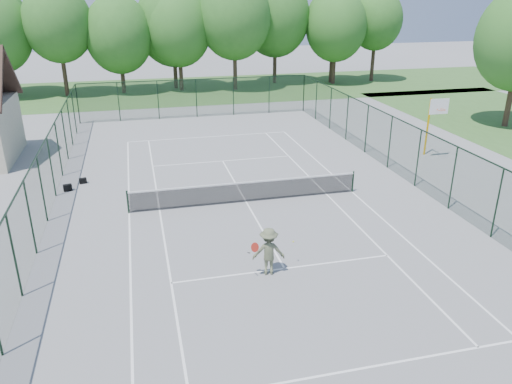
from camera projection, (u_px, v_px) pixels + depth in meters
The scene contains 10 objects.
ground at pixel (246, 202), 24.00m from camera, with size 140.00×140.00×0.00m, color gray.
grass_far at pixel (182, 90), 51.02m from camera, with size 80.00×16.00×0.01m, color #406C2F.
court_lines at pixel (246, 202), 24.00m from camera, with size 11.05×23.85×0.01m.
tennis_net at pixel (246, 191), 23.78m from camera, with size 11.08×0.08×1.10m.
fence_enclosure at pixel (246, 171), 23.41m from camera, with size 18.05×36.05×3.02m.
tree_line_far at pixel (178, 29), 48.77m from camera, with size 39.40×6.40×9.70m.
basketball_goal at pixel (434, 116), 29.56m from camera, with size 1.20×1.43×3.65m.
sports_bag_a at pixel (68, 188), 25.28m from camera, with size 0.42×0.25×0.33m, color black.
sports_bag_b at pixel (83, 181), 26.26m from camera, with size 0.37×0.23×0.29m, color black.
tennis_player at pixel (269, 251), 17.61m from camera, with size 1.93×0.86×1.77m.
Camera 1 is at (-4.78, -21.55, 9.43)m, focal length 35.00 mm.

